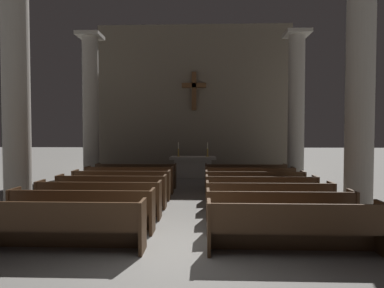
{
  "coord_description": "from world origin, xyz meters",
  "views": [
    {
      "loc": [
        0.5,
        -5.77,
        2.18
      ],
      "look_at": [
        0.0,
        8.38,
        1.66
      ],
      "focal_mm": 30.23,
      "sensor_mm": 36.0,
      "label": 1
    }
  ],
  "objects_px": {
    "pew_right_row_7": "(245,176)",
    "column_right_nearest": "(360,93)",
    "pew_left_row_1": "(59,226)",
    "pew_left_row_5": "(122,185)",
    "pew_left_row_2": "(82,210)",
    "pew_right_row_1": "(295,228)",
    "pew_left_row_6": "(130,180)",
    "candlestick_left": "(178,152)",
    "pew_left_row_3": "(99,200)",
    "pew_right_row_5": "(255,186)",
    "column_left_nearest": "(16,94)",
    "pew_left_row_7": "(136,176)",
    "pew_left_row_4": "(112,191)",
    "pew_right_row_4": "(261,192)",
    "pew_right_row_3": "(269,201)",
    "column_left_second": "(91,109)",
    "candlestick_right": "(208,152)",
    "pew_right_row_2": "(280,212)",
    "column_right_second": "(296,109)",
    "pew_right_row_6": "(250,180)",
    "altar": "(193,166)"
  },
  "relations": [
    {
      "from": "pew_right_row_3",
      "to": "column_left_second",
      "type": "distance_m",
      "value": 9.8
    },
    {
      "from": "pew_left_row_7",
      "to": "pew_right_row_1",
      "type": "relative_size",
      "value": 1.0
    },
    {
      "from": "column_right_second",
      "to": "candlestick_left",
      "type": "distance_m",
      "value": 5.76
    },
    {
      "from": "pew_left_row_3",
      "to": "candlestick_left",
      "type": "height_order",
      "value": "candlestick_left"
    },
    {
      "from": "pew_right_row_4",
      "to": "candlestick_right",
      "type": "relative_size",
      "value": 4.55
    },
    {
      "from": "pew_left_row_5",
      "to": "pew_right_row_5",
      "type": "xyz_separation_m",
      "value": [
        4.25,
        0.0,
        0.0
      ]
    },
    {
      "from": "pew_left_row_1",
      "to": "pew_left_row_5",
      "type": "xyz_separation_m",
      "value": [
        0.0,
        4.51,
        0.0
      ]
    },
    {
      "from": "column_left_second",
      "to": "column_right_second",
      "type": "height_order",
      "value": "same"
    },
    {
      "from": "pew_right_row_7",
      "to": "column_right_nearest",
      "type": "xyz_separation_m",
      "value": [
        2.5,
        -3.81,
        2.74
      ]
    },
    {
      "from": "pew_left_row_3",
      "to": "pew_right_row_7",
      "type": "bearing_deg",
      "value": 46.73
    },
    {
      "from": "pew_left_row_1",
      "to": "pew_right_row_4",
      "type": "relative_size",
      "value": 1.0
    },
    {
      "from": "column_right_nearest",
      "to": "pew_left_row_3",
      "type": "bearing_deg",
      "value": -174.01
    },
    {
      "from": "pew_left_row_4",
      "to": "pew_right_row_4",
      "type": "relative_size",
      "value": 1.0
    },
    {
      "from": "pew_left_row_4",
      "to": "column_left_nearest",
      "type": "height_order",
      "value": "column_left_nearest"
    },
    {
      "from": "column_left_nearest",
      "to": "pew_right_row_5",
      "type": "bearing_deg",
      "value": 12.94
    },
    {
      "from": "pew_left_row_2",
      "to": "pew_right_row_1",
      "type": "bearing_deg",
      "value": -14.87
    },
    {
      "from": "pew_right_row_2",
      "to": "pew_left_row_6",
      "type": "bearing_deg",
      "value": 133.27
    },
    {
      "from": "pew_left_row_1",
      "to": "pew_right_row_1",
      "type": "relative_size",
      "value": 1.0
    },
    {
      "from": "pew_right_row_3",
      "to": "altar",
      "type": "xyz_separation_m",
      "value": [
        -2.13,
        7.48,
        0.06
      ]
    },
    {
      "from": "pew_left_row_3",
      "to": "pew_right_row_5",
      "type": "bearing_deg",
      "value": 27.97
    },
    {
      "from": "pew_left_row_3",
      "to": "column_left_second",
      "type": "bearing_deg",
      "value": 110.83
    },
    {
      "from": "candlestick_left",
      "to": "pew_right_row_4",
      "type": "bearing_deg",
      "value": -66.02
    },
    {
      "from": "pew_left_row_6",
      "to": "column_right_second",
      "type": "xyz_separation_m",
      "value": [
        6.75,
        3.17,
        2.74
      ]
    },
    {
      "from": "pew_right_row_7",
      "to": "column_right_second",
      "type": "bearing_deg",
      "value": 39.33
    },
    {
      "from": "pew_left_row_1",
      "to": "pew_right_row_5",
      "type": "xyz_separation_m",
      "value": [
        4.25,
        4.51,
        0.0
      ]
    },
    {
      "from": "pew_left_row_1",
      "to": "pew_left_row_5",
      "type": "distance_m",
      "value": 4.51
    },
    {
      "from": "pew_right_row_6",
      "to": "candlestick_left",
      "type": "relative_size",
      "value": 4.55
    },
    {
      "from": "pew_left_row_2",
      "to": "pew_right_row_2",
      "type": "bearing_deg",
      "value": 0.0
    },
    {
      "from": "column_left_nearest",
      "to": "altar",
      "type": "relative_size",
      "value": 3.01
    },
    {
      "from": "pew_right_row_1",
      "to": "pew_right_row_6",
      "type": "bearing_deg",
      "value": 90.0
    },
    {
      "from": "column_left_nearest",
      "to": "column_left_second",
      "type": "distance_m",
      "value": 5.85
    },
    {
      "from": "column_right_nearest",
      "to": "pew_left_row_4",
      "type": "bearing_deg",
      "value": 176.43
    },
    {
      "from": "column_left_nearest",
      "to": "pew_left_row_6",
      "type": "bearing_deg",
      "value": 47.03
    },
    {
      "from": "pew_left_row_7",
      "to": "pew_right_row_3",
      "type": "relative_size",
      "value": 1.0
    },
    {
      "from": "pew_left_row_6",
      "to": "column_right_nearest",
      "type": "xyz_separation_m",
      "value": [
        6.75,
        -2.68,
        2.74
      ]
    },
    {
      "from": "pew_left_row_6",
      "to": "candlestick_left",
      "type": "xyz_separation_m",
      "value": [
        1.43,
        4.09,
        0.75
      ]
    },
    {
      "from": "pew_left_row_1",
      "to": "pew_left_row_2",
      "type": "height_order",
      "value": "same"
    },
    {
      "from": "pew_left_row_5",
      "to": "candlestick_right",
      "type": "relative_size",
      "value": 4.55
    },
    {
      "from": "candlestick_left",
      "to": "candlestick_right",
      "type": "distance_m",
      "value": 1.4
    },
    {
      "from": "pew_left_row_2",
      "to": "pew_left_row_3",
      "type": "bearing_deg",
      "value": 90.0
    },
    {
      "from": "pew_right_row_7",
      "to": "column_right_second",
      "type": "relative_size",
      "value": 0.47
    },
    {
      "from": "pew_right_row_1",
      "to": "pew_left_row_6",
      "type": "bearing_deg",
      "value": 126.99
    },
    {
      "from": "pew_left_row_7",
      "to": "column_left_nearest",
      "type": "xyz_separation_m",
      "value": [
        -2.5,
        -3.81,
        2.74
      ]
    },
    {
      "from": "pew_left_row_6",
      "to": "column_right_second",
      "type": "height_order",
      "value": "column_right_second"
    },
    {
      "from": "pew_left_row_5",
      "to": "candlestick_left",
      "type": "relative_size",
      "value": 4.55
    },
    {
      "from": "pew_right_row_5",
      "to": "pew_right_row_6",
      "type": "height_order",
      "value": "same"
    },
    {
      "from": "pew_left_row_1",
      "to": "column_left_nearest",
      "type": "height_order",
      "value": "column_left_nearest"
    },
    {
      "from": "pew_left_row_3",
      "to": "pew_left_row_7",
      "type": "relative_size",
      "value": 1.0
    },
    {
      "from": "pew_left_row_1",
      "to": "column_left_nearest",
      "type": "relative_size",
      "value": 0.47
    },
    {
      "from": "pew_right_row_4",
      "to": "column_right_second",
      "type": "height_order",
      "value": "column_right_second"
    }
  ]
}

